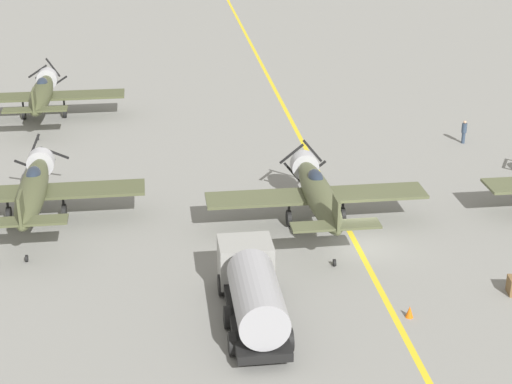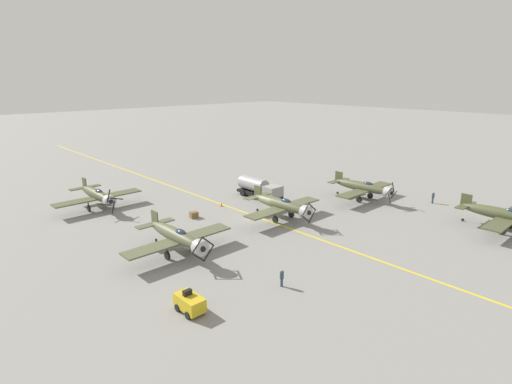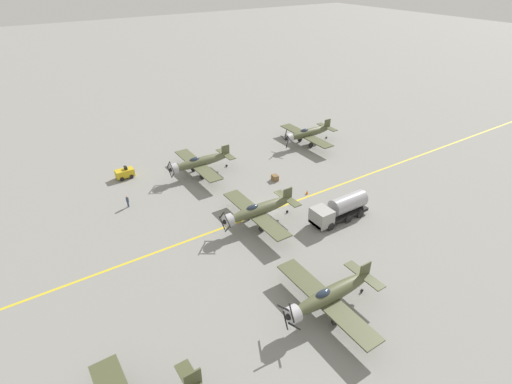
{
  "view_description": "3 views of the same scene",
  "coord_description": "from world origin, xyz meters",
  "px_view_note": "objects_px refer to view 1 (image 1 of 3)",
  "views": [
    {
      "loc": [
        -10.29,
        -38.64,
        20.04
      ],
      "look_at": [
        -5.48,
        -1.03,
        3.88
      ],
      "focal_mm": 60.0,
      "sensor_mm": 36.0,
      "label": 1
    },
    {
      "loc": [
        34.17,
        36.33,
        17.67
      ],
      "look_at": [
        0.19,
        -0.11,
        3.48
      ],
      "focal_mm": 28.0,
      "sensor_mm": 36.0,
      "label": 2
    },
    {
      "loc": [
        -35.16,
        25.02,
        28.27
      ],
      "look_at": [
        -0.04,
        1.94,
        3.52
      ],
      "focal_mm": 28.0,
      "sensor_mm": 36.0,
      "label": 3
    }
  ],
  "objects_px": {
    "airplane_mid_center": "(318,193)",
    "ground_crew_walking": "(464,131)",
    "fuel_tanker": "(253,290)",
    "airplane_mid_left": "(33,190)",
    "traffic_cone": "(410,312)",
    "airplane_far_left": "(42,94)"
  },
  "relations": [
    {
      "from": "airplane_mid_center",
      "to": "traffic_cone",
      "type": "height_order",
      "value": "airplane_mid_center"
    },
    {
      "from": "airplane_far_left",
      "to": "airplane_mid_center",
      "type": "distance_m",
      "value": 26.72
    },
    {
      "from": "fuel_tanker",
      "to": "ground_crew_walking",
      "type": "height_order",
      "value": "fuel_tanker"
    },
    {
      "from": "fuel_tanker",
      "to": "ground_crew_walking",
      "type": "relative_size",
      "value": 4.91
    },
    {
      "from": "airplane_mid_center",
      "to": "fuel_tanker",
      "type": "bearing_deg",
      "value": -129.71
    },
    {
      "from": "traffic_cone",
      "to": "ground_crew_walking",
      "type": "bearing_deg",
      "value": 64.57
    },
    {
      "from": "airplane_mid_left",
      "to": "fuel_tanker",
      "type": "distance_m",
      "value": 15.65
    },
    {
      "from": "airplane_mid_left",
      "to": "airplane_mid_center",
      "type": "relative_size",
      "value": 1.0
    },
    {
      "from": "airplane_far_left",
      "to": "traffic_cone",
      "type": "xyz_separation_m",
      "value": [
        18.9,
        -30.66,
        -1.74
      ]
    },
    {
      "from": "ground_crew_walking",
      "to": "traffic_cone",
      "type": "distance_m",
      "value": 24.06
    },
    {
      "from": "ground_crew_walking",
      "to": "traffic_cone",
      "type": "xyz_separation_m",
      "value": [
        -10.33,
        -21.72,
        -0.61
      ]
    },
    {
      "from": "fuel_tanker",
      "to": "ground_crew_walking",
      "type": "bearing_deg",
      "value": 50.71
    },
    {
      "from": "airplane_mid_left",
      "to": "ground_crew_walking",
      "type": "xyz_separation_m",
      "value": [
        27.84,
        9.58,
        -1.12
      ]
    },
    {
      "from": "airplane_mid_left",
      "to": "traffic_cone",
      "type": "xyz_separation_m",
      "value": [
        17.52,
        -12.14,
        -1.74
      ]
    },
    {
      "from": "airplane_far_left",
      "to": "ground_crew_walking",
      "type": "relative_size",
      "value": 7.37
    },
    {
      "from": "airplane_mid_center",
      "to": "traffic_cone",
      "type": "xyz_separation_m",
      "value": [
        2.28,
        -9.74,
        -1.74
      ]
    },
    {
      "from": "ground_crew_walking",
      "to": "fuel_tanker",
      "type": "bearing_deg",
      "value": -129.29
    },
    {
      "from": "airplane_mid_left",
      "to": "ground_crew_walking",
      "type": "distance_m",
      "value": 29.47
    },
    {
      "from": "airplane_far_left",
      "to": "ground_crew_walking",
      "type": "xyz_separation_m",
      "value": [
        29.22,
        -8.94,
        -1.12
      ]
    },
    {
      "from": "airplane_mid_center",
      "to": "ground_crew_walking",
      "type": "xyz_separation_m",
      "value": [
        12.61,
        11.99,
        -1.12
      ]
    },
    {
      "from": "airplane_far_left",
      "to": "fuel_tanker",
      "type": "relative_size",
      "value": 1.5
    },
    {
      "from": "airplane_mid_left",
      "to": "airplane_far_left",
      "type": "relative_size",
      "value": 1.0
    }
  ]
}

